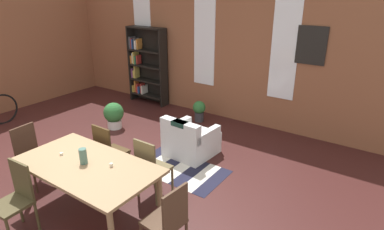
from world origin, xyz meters
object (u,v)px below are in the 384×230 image
(dining_chair_far_right, at_px, (151,167))
(bookshelf_tall, at_px, (145,65))
(dining_chair_head_left, at_px, (31,154))
(armchair_white, at_px, (190,141))
(dining_chair_far_left, at_px, (109,151))
(potted_plant_by_shelf, at_px, (114,115))
(vase_on_table, at_px, (83,156))
(dining_chair_head_right, at_px, (168,220))
(dining_table, at_px, (87,170))
(dining_chair_near_left, at_px, (16,197))
(potted_plant_corner, at_px, (199,110))

(dining_chair_far_right, relative_size, bookshelf_tall, 0.48)
(dining_chair_head_left, distance_m, armchair_white, 2.61)
(dining_chair_far_left, relative_size, potted_plant_by_shelf, 1.65)
(vase_on_table, distance_m, dining_chair_head_left, 1.34)
(dining_chair_head_left, bearing_deg, dining_chair_head_right, -0.01)
(vase_on_table, xyz_separation_m, dining_chair_head_left, (-1.29, -0.01, -0.36))
(dining_table, height_order, potted_plant_by_shelf, dining_table)
(vase_on_table, bearing_deg, bookshelf_tall, 122.31)
(dining_chair_head_right, bearing_deg, dining_chair_near_left, -157.65)
(dining_table, bearing_deg, potted_plant_corner, 99.65)
(dining_chair_far_right, bearing_deg, bookshelf_tall, 132.86)
(dining_table, height_order, dining_chair_head_right, dining_chair_head_right)
(dining_chair_near_left, bearing_deg, potted_plant_corner, 92.23)
(dining_chair_head_right, relative_size, bookshelf_tall, 0.48)
(dining_chair_near_left, bearing_deg, dining_chair_head_right, 22.35)
(vase_on_table, xyz_separation_m, bookshelf_tall, (-2.50, 3.95, 0.12))
(bookshelf_tall, relative_size, armchair_white, 2.33)
(dining_chair_head_left, relative_size, potted_plant_by_shelf, 1.65)
(dining_chair_head_left, bearing_deg, armchair_white, 55.42)
(dining_chair_far_right, bearing_deg, potted_plant_by_shelf, 148.30)
(dining_chair_near_left, bearing_deg, dining_chair_head_left, 140.90)
(dining_table, bearing_deg, armchair_white, 86.34)
(dining_chair_head_right, bearing_deg, dining_chair_head_left, 179.99)
(dining_chair_near_left, bearing_deg, potted_plant_by_shelf, 116.87)
(dining_chair_near_left, xyz_separation_m, dining_chair_head_left, (-0.90, 0.73, 0.00))
(armchair_white, xyz_separation_m, potted_plant_by_shelf, (-2.06, 0.06, 0.03))
(dining_chair_far_right, bearing_deg, potted_plant_corner, 110.18)
(dining_chair_far_right, relative_size, potted_plant_corner, 1.97)
(vase_on_table, height_order, potted_plant_by_shelf, vase_on_table)
(dining_chair_head_right, distance_m, armchair_white, 2.47)
(dining_chair_near_left, bearing_deg, dining_table, 59.24)
(dining_table, distance_m, armchair_white, 2.18)
(potted_plant_corner, bearing_deg, armchair_white, -62.60)
(dining_chair_near_left, distance_m, potted_plant_corner, 4.32)
(dining_chair_far_right, relative_size, armchair_white, 1.12)
(dining_chair_near_left, xyz_separation_m, potted_plant_corner, (-0.17, 4.31, -0.24))
(dining_chair_far_right, relative_size, dining_chair_head_left, 1.00)
(dining_chair_near_left, distance_m, potted_plant_by_shelf, 3.30)
(dining_chair_far_left, distance_m, dining_chair_head_left, 1.17)
(dining_chair_far_right, distance_m, bookshelf_tall, 4.40)
(dining_chair_near_left, height_order, armchair_white, dining_chair_near_left)
(dining_chair_far_right, relative_size, dining_chair_head_right, 1.00)
(vase_on_table, relative_size, dining_chair_head_right, 0.22)
(dining_chair_far_left, bearing_deg, dining_chair_near_left, -90.13)
(dining_chair_head_left, bearing_deg, dining_chair_far_right, 22.75)
(vase_on_table, height_order, dining_chair_head_left, vase_on_table)
(dining_table, height_order, bookshelf_tall, bookshelf_tall)
(potted_plant_corner, bearing_deg, dining_table, -80.35)
(dining_chair_far_right, distance_m, potted_plant_corner, 3.03)
(dining_chair_far_left, distance_m, potted_plant_corner, 2.85)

